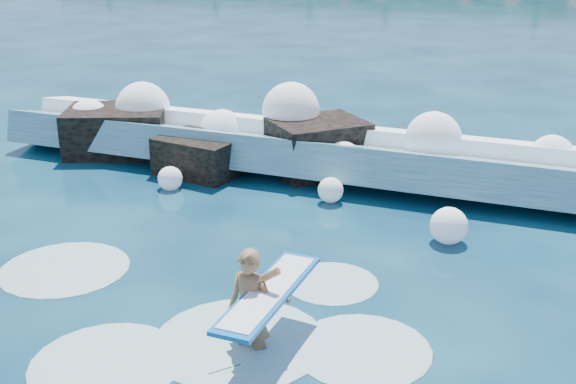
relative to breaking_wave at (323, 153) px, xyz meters
name	(u,v)px	position (x,y,z in m)	size (l,w,h in m)	color
ground	(167,282)	(-0.63, -6.66, -0.52)	(200.00, 200.00, 0.00)	#072139
breaking_wave	(323,153)	(0.00, 0.00, 0.00)	(17.37, 2.73, 1.50)	teal
rock_cluster	(202,145)	(-3.24, -0.34, -0.03)	(8.73, 3.54, 1.56)	black
surfer_with_board	(254,307)	(1.69, -8.07, 0.18)	(0.97, 3.02, 1.92)	#8A6240
wave_spray	(290,131)	(-0.92, 0.01, 0.49)	(14.84, 4.77, 2.19)	white
surf_foam	(213,330)	(0.86, -7.82, -0.52)	(9.12, 5.49, 0.13)	silver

